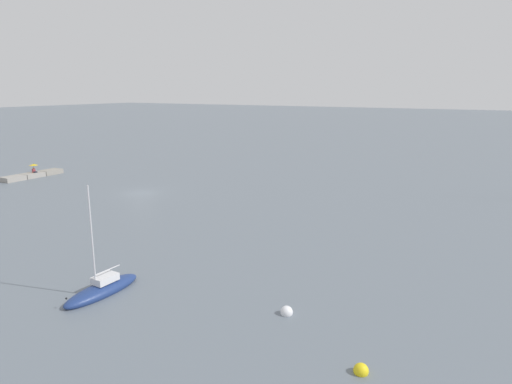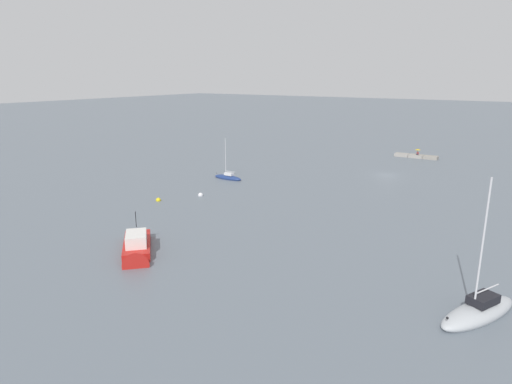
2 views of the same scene
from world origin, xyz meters
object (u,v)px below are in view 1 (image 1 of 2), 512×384
Objects in this scene: mooring_buoy_near at (287,312)px; umbrella_open_yellow at (33,165)px; person_seated_maroon_left at (34,171)px; sailboat_navy_near at (102,289)px; mooring_buoy_mid at (361,371)px.

umbrella_open_yellow is at bearing -111.00° from mooring_buoy_near.
mooring_buoy_near is (18.07, 47.08, -1.61)m from umbrella_open_yellow.
sailboat_navy_near reaches higher than person_seated_maroon_left.
person_seated_maroon_left is at bearing -112.14° from mooring_buoy_mid.
umbrella_open_yellow is at bearing -112.14° from mooring_buoy_mid.
mooring_buoy_mid is (0.06, 15.69, -0.14)m from sailboat_navy_near.
sailboat_navy_near is at bearing -73.87° from mooring_buoy_near.
person_seated_maroon_left reaches higher than mooring_buoy_near.
mooring_buoy_near is at bearing -121.85° from mooring_buoy_mid.
mooring_buoy_near reaches higher than mooring_buoy_mid.
umbrella_open_yellow reaches higher than mooring_buoy_near.
mooring_buoy_near is (-3.08, 10.64, -0.14)m from sailboat_navy_near.
person_seated_maroon_left is 0.11× the size of sailboat_navy_near.
mooring_buoy_mid is at bearing 67.86° from umbrella_open_yellow.
sailboat_navy_near is at bearing -90.22° from mooring_buoy_mid.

